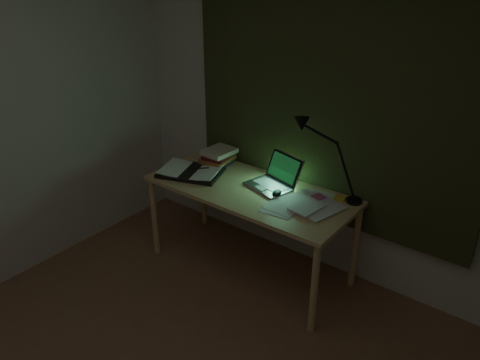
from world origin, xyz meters
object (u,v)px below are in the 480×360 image
(loose_papers, at_px, (302,204))
(desk_lamp, at_px, (359,163))
(open_textbook, at_px, (191,171))
(laptop, at_px, (268,173))
(book_stack, at_px, (218,157))
(desk, at_px, (250,229))

(loose_papers, bearing_deg, desk_lamp, 45.54)
(open_textbook, distance_m, desk_lamp, 1.29)
(desk_lamp, bearing_deg, loose_papers, -138.14)
(open_textbook, bearing_deg, laptop, -4.57)
(loose_papers, bearing_deg, open_textbook, -175.29)
(book_stack, bearing_deg, desk_lamp, 3.79)
(laptop, xyz_separation_m, open_textbook, (-0.61, -0.17, -0.10))
(open_textbook, xyz_separation_m, book_stack, (0.06, 0.27, 0.05))
(book_stack, xyz_separation_m, desk_lamp, (1.16, 0.08, 0.23))
(desk, bearing_deg, laptop, 43.96)
(desk, relative_size, loose_papers, 4.04)
(open_textbook, height_order, desk_lamp, desk_lamp)
(desk_lamp, bearing_deg, book_stack, -179.89)
(laptop, height_order, book_stack, laptop)
(book_stack, relative_size, desk_lamp, 0.42)
(open_textbook, distance_m, book_stack, 0.28)
(desk, distance_m, book_stack, 0.65)
(desk, xyz_separation_m, laptop, (0.10, 0.09, 0.47))
(laptop, relative_size, open_textbook, 0.78)
(desk, distance_m, open_textbook, 0.64)
(open_textbook, distance_m, loose_papers, 0.96)
(book_stack, xyz_separation_m, loose_papers, (0.90, -0.19, -0.06))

